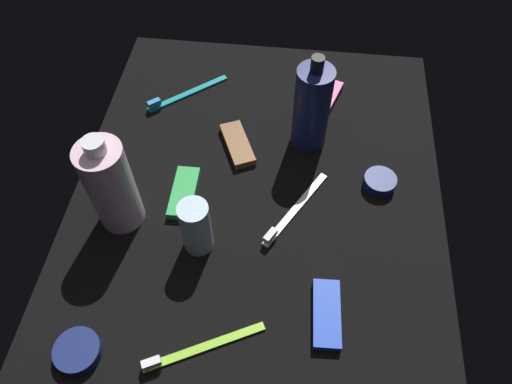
% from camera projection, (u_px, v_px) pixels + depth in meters
% --- Properties ---
extents(ground_plane, '(0.84, 0.64, 0.01)m').
position_uv_depth(ground_plane, '(256.00, 204.00, 0.83)').
color(ground_plane, black).
extents(lotion_bottle, '(0.06, 0.06, 0.20)m').
position_uv_depth(lotion_bottle, '(312.00, 108.00, 0.84)').
color(lotion_bottle, navy).
rests_on(lotion_bottle, ground_plane).
extents(bodywash_bottle, '(0.07, 0.07, 0.19)m').
position_uv_depth(bodywash_bottle, '(111.00, 186.00, 0.74)').
color(bodywash_bottle, silver).
rests_on(bodywash_bottle, ground_plane).
extents(deodorant_stick, '(0.05, 0.05, 0.10)m').
position_uv_depth(deodorant_stick, '(196.00, 227.00, 0.74)').
color(deodorant_stick, silver).
rests_on(deodorant_stick, ground_plane).
extents(toothbrush_lime, '(0.09, 0.17, 0.02)m').
position_uv_depth(toothbrush_lime, '(197.00, 349.00, 0.67)').
color(toothbrush_lime, '#8CD133').
rests_on(toothbrush_lime, ground_plane).
extents(toothbrush_white, '(0.16, 0.10, 0.02)m').
position_uv_depth(toothbrush_white, '(292.00, 212.00, 0.81)').
color(toothbrush_white, white).
rests_on(toothbrush_white, ground_plane).
extents(toothbrush_teal, '(0.12, 0.15, 0.02)m').
position_uv_depth(toothbrush_teal, '(183.00, 94.00, 0.97)').
color(toothbrush_teal, teal).
rests_on(toothbrush_teal, ground_plane).
extents(snack_bar_blue, '(0.11, 0.04, 0.01)m').
position_uv_depth(snack_bar_blue, '(327.00, 314.00, 0.70)').
color(snack_bar_blue, blue).
rests_on(snack_bar_blue, ground_plane).
extents(snack_bar_pink, '(0.11, 0.07, 0.01)m').
position_uv_depth(snack_bar_pink, '(325.00, 98.00, 0.96)').
color(snack_bar_pink, '#E55999').
rests_on(snack_bar_pink, ground_plane).
extents(snack_bar_green, '(0.10, 0.04, 0.01)m').
position_uv_depth(snack_bar_green, '(184.00, 192.00, 0.83)').
color(snack_bar_green, green).
rests_on(snack_bar_green, ground_plane).
extents(snack_bar_brown, '(0.11, 0.08, 0.01)m').
position_uv_depth(snack_bar_brown, '(238.00, 144.00, 0.89)').
color(snack_bar_brown, brown).
rests_on(snack_bar_brown, ground_plane).
extents(cream_tin_left, '(0.06, 0.06, 0.02)m').
position_uv_depth(cream_tin_left, '(380.00, 182.00, 0.84)').
color(cream_tin_left, navy).
rests_on(cream_tin_left, ground_plane).
extents(cream_tin_right, '(0.07, 0.07, 0.02)m').
position_uv_depth(cream_tin_right, '(78.00, 351.00, 0.67)').
color(cream_tin_right, navy).
rests_on(cream_tin_right, ground_plane).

